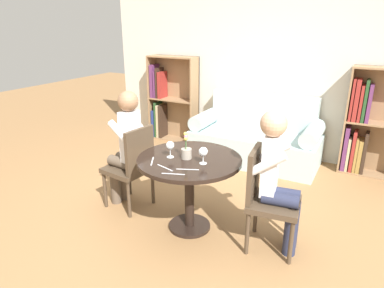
% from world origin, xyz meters
% --- Properties ---
extents(ground_plane, '(16.00, 16.00, 0.00)m').
position_xyz_m(ground_plane, '(0.00, 0.00, 0.00)').
color(ground_plane, olive).
extents(back_wall, '(5.20, 0.05, 2.70)m').
position_xyz_m(back_wall, '(0.00, 2.37, 1.35)').
color(back_wall, beige).
rests_on(back_wall, ground_plane).
extents(round_table, '(0.95, 0.95, 0.72)m').
position_xyz_m(round_table, '(0.00, 0.00, 0.58)').
color(round_table, black).
rests_on(round_table, ground_plane).
extents(couch, '(1.74, 0.80, 0.92)m').
position_xyz_m(couch, '(0.00, 1.95, 0.31)').
color(couch, '#A8C1C1').
rests_on(couch, ground_plane).
extents(bookshelf_left, '(0.82, 0.28, 1.38)m').
position_xyz_m(bookshelf_left, '(-1.61, 2.22, 0.65)').
color(bookshelf_left, '#93704C').
rests_on(bookshelf_left, ground_plane).
extents(bookshelf_right, '(0.82, 0.28, 1.38)m').
position_xyz_m(bookshelf_right, '(1.39, 2.21, 0.63)').
color(bookshelf_right, '#93704C').
rests_on(bookshelf_right, ground_plane).
extents(chair_left, '(0.47, 0.47, 0.90)m').
position_xyz_m(chair_left, '(-0.70, 0.06, 0.49)').
color(chair_left, '#473828').
rests_on(chair_left, ground_plane).
extents(chair_right, '(0.47, 0.47, 0.90)m').
position_xyz_m(chair_right, '(0.70, 0.07, 0.49)').
color(chair_right, '#473828').
rests_on(chair_right, ground_plane).
extents(person_left, '(0.44, 0.37, 1.26)m').
position_xyz_m(person_left, '(-0.79, 0.08, 0.67)').
color(person_left, brown).
rests_on(person_left, ground_plane).
extents(person_right, '(0.44, 0.37, 1.23)m').
position_xyz_m(person_right, '(0.79, 0.09, 0.67)').
color(person_right, '#282D47').
rests_on(person_right, ground_plane).
extents(wine_glass_left, '(0.07, 0.07, 0.15)m').
position_xyz_m(wine_glass_left, '(-0.16, -0.06, 0.83)').
color(wine_glass_left, white).
rests_on(wine_glass_left, round_table).
extents(wine_glass_right, '(0.08, 0.08, 0.15)m').
position_xyz_m(wine_glass_right, '(0.16, -0.05, 0.83)').
color(wine_glass_right, white).
rests_on(wine_glass_right, round_table).
extents(flower_vase, '(0.10, 0.10, 0.25)m').
position_xyz_m(flower_vase, '(-0.02, -0.02, 0.80)').
color(flower_vase, '#9E9384').
rests_on(flower_vase, round_table).
extents(knife_left_setting, '(0.19, 0.06, 0.00)m').
position_xyz_m(knife_left_setting, '(-0.08, -0.29, 0.72)').
color(knife_left_setting, silver).
rests_on(knife_left_setting, round_table).
extents(fork_left_setting, '(0.10, 0.17, 0.00)m').
position_xyz_m(fork_left_setting, '(-0.25, -0.22, 0.72)').
color(fork_left_setting, silver).
rests_on(fork_left_setting, round_table).
extents(knife_right_setting, '(0.18, 0.08, 0.00)m').
position_xyz_m(knife_right_setting, '(0.05, -0.36, 0.72)').
color(knife_right_setting, silver).
rests_on(knife_right_setting, round_table).
extents(fork_right_setting, '(0.18, 0.09, 0.00)m').
position_xyz_m(fork_right_setting, '(0.11, -0.23, 0.72)').
color(fork_right_setting, silver).
rests_on(fork_right_setting, round_table).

